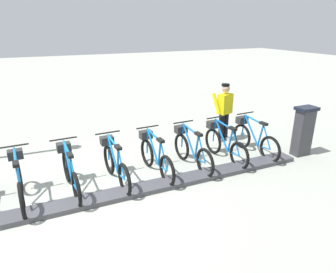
% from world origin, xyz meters
% --- Properties ---
extents(ground_plane, '(60.00, 60.00, 0.00)m').
position_xyz_m(ground_plane, '(0.00, 0.00, 0.00)').
color(ground_plane, '#A8AD9F').
extents(dock_rail_base, '(0.44, 10.00, 0.10)m').
position_xyz_m(dock_rail_base, '(0.00, 0.00, 0.05)').
color(dock_rail_base, '#47474C').
rests_on(dock_rail_base, ground).
extents(payment_kiosk, '(0.36, 0.52, 1.28)m').
position_xyz_m(payment_kiosk, '(0.05, -5.48, 0.67)').
color(payment_kiosk, '#38383D').
rests_on(payment_kiosk, ground).
extents(bike_docked_0, '(1.72, 0.54, 1.02)m').
position_xyz_m(bike_docked_0, '(0.62, -4.39, 0.43)').
color(bike_docked_0, black).
rests_on(bike_docked_0, ground).
extents(bike_docked_1, '(1.72, 0.54, 1.02)m').
position_xyz_m(bike_docked_1, '(0.62, -3.48, 0.43)').
color(bike_docked_1, black).
rests_on(bike_docked_1, ground).
extents(bike_docked_2, '(1.72, 0.54, 1.02)m').
position_xyz_m(bike_docked_2, '(0.62, -2.56, 0.43)').
color(bike_docked_2, black).
rests_on(bike_docked_2, ground).
extents(bike_docked_3, '(1.72, 0.54, 1.02)m').
position_xyz_m(bike_docked_3, '(0.62, -1.64, 0.43)').
color(bike_docked_3, black).
rests_on(bike_docked_3, ground).
extents(bike_docked_4, '(1.72, 0.54, 1.02)m').
position_xyz_m(bike_docked_4, '(0.62, -0.72, 0.43)').
color(bike_docked_4, black).
rests_on(bike_docked_4, ground).
extents(bike_docked_5, '(1.72, 0.54, 1.02)m').
position_xyz_m(bike_docked_5, '(0.62, 0.20, 0.43)').
color(bike_docked_5, black).
rests_on(bike_docked_5, ground).
extents(bike_docked_6, '(1.72, 0.54, 1.02)m').
position_xyz_m(bike_docked_6, '(0.62, 1.12, 0.43)').
color(bike_docked_6, black).
rests_on(bike_docked_6, ground).
extents(worker_near_rack, '(0.53, 0.69, 1.66)m').
position_xyz_m(worker_near_rack, '(1.76, -4.22, 0.91)').
color(worker_near_rack, white).
rests_on(worker_near_rack, ground).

